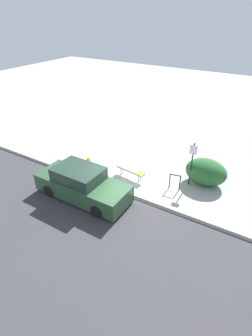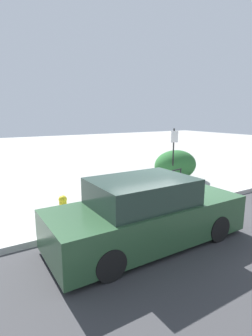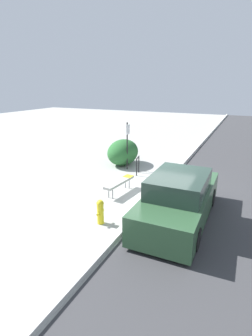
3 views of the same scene
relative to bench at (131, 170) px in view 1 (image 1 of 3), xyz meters
The scene contains 9 objects.
ground_plane 1.47m from the bench, 69.42° to the right, with size 60.00×60.00×0.00m, color #9E9E99.
road_strip 6.50m from the bench, 85.64° to the right, with size 60.00×10.00×0.01m.
curb 1.45m from the bench, 69.42° to the right, with size 60.00×0.20×0.13m.
bench is the anchor object (origin of this frame).
bike_rack 2.36m from the bench, ahead, with size 0.55×0.15×0.83m.
sign_post 3.13m from the bench, 19.00° to the left, with size 0.36×0.08×2.30m.
fire_hydrant 2.38m from the bench, 167.35° to the right, with size 0.36×0.22×0.77m.
shrub_hedge 3.77m from the bench, 23.65° to the left, with size 2.04×1.46×1.32m.
parked_car_near 2.80m from the bench, 113.04° to the right, with size 4.49×1.75×1.51m.
Camera 1 is at (5.27, -8.60, 7.62)m, focal length 28.00 mm.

